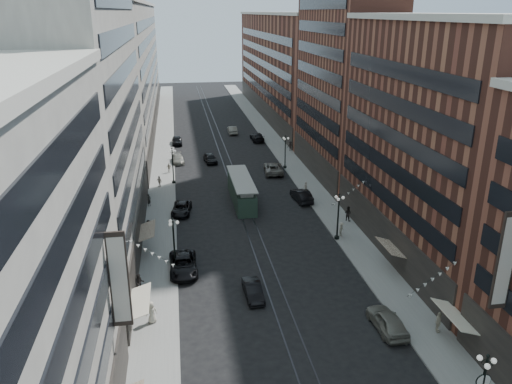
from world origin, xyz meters
TOP-DOWN VIEW (x-y plane):
  - ground at (0.00, 60.00)m, footprint 220.00×220.00m
  - sidewalk_west at (-11.00, 70.00)m, footprint 4.00×180.00m
  - sidewalk_east at (11.00, 70.00)m, footprint 4.00×180.00m
  - rail_west at (-0.70, 70.00)m, footprint 0.12×180.00m
  - rail_east at (0.70, 70.00)m, footprint 0.12×180.00m
  - building_west_mid at (-17.00, 33.00)m, footprint 8.00×36.00m
  - building_west_far at (-17.00, 96.00)m, footprint 8.00×90.00m
  - building_east_mid at (17.00, 28.00)m, footprint 8.00×30.00m
  - building_east_tower at (17.00, 56.00)m, footprint 8.00×26.00m
  - building_east_far at (17.00, 105.00)m, footprint 8.00×72.00m
  - lamppost_sw_far at (-9.20, 28.00)m, footprint 1.03×1.14m
  - lamppost_sw_mid at (-9.20, 55.00)m, footprint 1.03×1.14m
  - lamppost_se_far at (9.20, 32.00)m, footprint 1.03×1.14m
  - lamppost_se_mid at (9.20, 60.00)m, footprint 1.03×1.14m
  - streetcar at (0.00, 45.91)m, footprint 2.73×12.34m
  - car_2 at (-8.40, 27.25)m, footprint 2.83×5.95m
  - car_4 at (7.93, 14.75)m, footprint 2.19×5.09m
  - car_5 at (-2.20, 21.44)m, footprint 1.64×4.32m
  - pedestrian_1 at (-11.21, 18.68)m, footprint 1.06×0.78m
  - pedestrian_2 at (-12.50, 23.90)m, footprint 0.94×0.61m
  - pedestrian_4 at (11.80, 13.62)m, footprint 0.77×1.17m
  - car_7 at (-8.28, 42.81)m, footprint 2.96×5.26m
  - car_8 at (-8.40, 66.26)m, footprint 2.31×4.89m
  - car_9 at (-8.40, 78.95)m, footprint 1.97×4.78m
  - car_10 at (8.21, 44.73)m, footprint 2.30×5.21m
  - car_11 at (6.80, 57.85)m, footprint 3.54×6.50m
  - car_12 at (7.66, 79.37)m, footprint 2.42×5.73m
  - car_13 at (-2.85, 65.38)m, footprint 2.47×4.85m
  - car_14 at (3.42, 86.38)m, footprint 1.75×4.95m
  - pedestrian_5 at (-12.21, 37.02)m, footprint 1.59×0.84m
  - pedestrian_6 at (-9.88, 60.46)m, footprint 0.99×0.63m
  - pedestrian_7 at (12.16, 36.88)m, footprint 0.99×1.01m
  - pedestrian_8 at (9.50, 47.48)m, footprint 0.73×0.63m
  - pedestrian_9 at (12.50, 70.41)m, footprint 1.23×0.79m
  - pedestrian_extra_0 at (9.90, 32.60)m, footprint 1.10×1.10m
  - pedestrian_extra_1 at (-12.49, 45.87)m, footprint 0.69×0.72m
  - pedestrian_extra_2 at (-11.31, 53.59)m, footprint 1.01×0.98m

SIDE VIEW (x-z plane):
  - ground at x=0.00m, z-range 0.00..0.00m
  - rail_west at x=-0.70m, z-range 0.00..0.02m
  - rail_east at x=0.70m, z-range 0.00..0.02m
  - sidewalk_west at x=-11.00m, z-range 0.00..0.15m
  - sidewalk_east at x=11.00m, z-range 0.00..0.15m
  - car_8 at x=-8.40m, z-range 0.00..1.38m
  - car_7 at x=-8.28m, z-range 0.00..1.39m
  - car_5 at x=-2.20m, z-range 0.00..1.40m
  - car_13 at x=-2.85m, z-range 0.00..1.58m
  - car_9 at x=-8.40m, z-range 0.00..1.62m
  - car_14 at x=3.42m, z-range 0.00..1.63m
  - car_2 at x=-8.40m, z-range 0.00..1.64m
  - car_12 at x=7.66m, z-range 0.00..1.65m
  - car_10 at x=8.21m, z-range 0.00..1.66m
  - car_4 at x=7.93m, z-range 0.00..1.71m
  - car_11 at x=6.80m, z-range 0.00..1.73m
  - pedestrian_6 at x=-9.88m, z-range 0.15..1.71m
  - pedestrian_5 at x=-12.21m, z-range 0.15..1.80m
  - pedestrian_extra_2 at x=-11.31m, z-range 0.15..1.81m
  - pedestrian_extra_1 at x=-12.49m, z-range 0.15..1.82m
  - pedestrian_8 at x=9.50m, z-range 0.15..1.83m
  - pedestrian_extra_0 at x=9.90m, z-range 0.15..1.85m
  - pedestrian_9 at x=12.50m, z-range 0.15..1.93m
  - pedestrian_2 at x=-12.50m, z-range 0.15..1.95m
  - pedestrian_4 at x=11.80m, z-range 0.15..1.98m
  - pedestrian_7 at x=12.16m, z-range 0.15..2.03m
  - pedestrian_1 at x=-11.21m, z-range 0.15..2.09m
  - streetcar at x=0.00m, z-range -0.13..3.28m
  - lamppost_sw_far at x=-9.20m, z-range 0.34..5.86m
  - lamppost_sw_mid at x=-9.20m, z-range 0.34..5.86m
  - lamppost_se_far at x=9.20m, z-range 0.34..5.86m
  - lamppost_se_mid at x=9.20m, z-range 0.34..5.86m
  - building_east_mid at x=17.00m, z-range 0.00..24.00m
  - building_east_far at x=17.00m, z-range 0.00..24.00m
  - building_west_far at x=-17.00m, z-range 0.00..26.00m
  - building_west_mid at x=-17.00m, z-range 0.00..28.00m
  - building_east_tower at x=17.00m, z-range 0.00..42.00m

